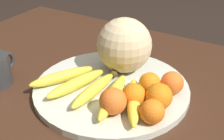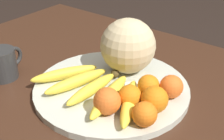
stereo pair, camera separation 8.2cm
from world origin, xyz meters
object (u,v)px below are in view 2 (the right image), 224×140
(orange_front_left, at_px, (145,114))
(orange_front_right, at_px, (148,86))
(orange_mid_center, at_px, (107,101))
(produce_tag, at_px, (135,91))
(orange_back_right, at_px, (155,99))
(orange_back_left, at_px, (171,87))
(melon, at_px, (128,46))
(fruit_bowl, at_px, (112,88))
(ceramic_mug, at_px, (3,64))
(banana_bunch, at_px, (94,88))
(orange_top_small, at_px, (130,96))
(kitchen_table, at_px, (114,117))

(orange_front_left, height_order, orange_front_right, orange_front_left)
(orange_mid_center, distance_m, produce_tag, 0.12)
(orange_mid_center, relative_size, orange_back_right, 1.00)
(orange_mid_center, relative_size, orange_back_left, 1.09)
(melon, bearing_deg, orange_back_left, 165.14)
(fruit_bowl, bearing_deg, melon, -79.61)
(orange_front_right, relative_size, orange_back_left, 0.94)
(fruit_bowl, xyz_separation_m, produce_tag, (-0.07, -0.02, 0.01))
(fruit_bowl, height_order, produce_tag, produce_tag)
(orange_front_left, bearing_deg, orange_mid_center, 10.06)
(melon, height_order, orange_back_right, melon)
(orange_mid_center, height_order, orange_back_right, same)
(fruit_bowl, relative_size, orange_mid_center, 6.40)
(ceramic_mug, bearing_deg, fruit_bowl, -155.95)
(orange_front_right, bearing_deg, orange_front_left, 117.89)
(melon, height_order, orange_back_left, melon)
(fruit_bowl, relative_size, banana_bunch, 1.24)
(orange_front_right, relative_size, produce_tag, 0.57)
(orange_front_left, relative_size, orange_top_small, 0.99)
(fruit_bowl, xyz_separation_m, orange_front_right, (-0.10, -0.02, 0.04))
(banana_bunch, distance_m, produce_tag, 0.11)
(orange_front_right, bearing_deg, fruit_bowl, 13.47)
(fruit_bowl, distance_m, orange_front_right, 0.11)
(orange_back_left, distance_m, ceramic_mug, 0.48)
(orange_mid_center, xyz_separation_m, orange_top_small, (-0.03, -0.05, -0.00))
(orange_front_right, height_order, orange_mid_center, orange_mid_center)
(kitchen_table, height_order, orange_top_small, orange_top_small)
(orange_back_left, relative_size, orange_top_small, 1.04)
(ceramic_mug, bearing_deg, orange_back_left, -157.52)
(melon, xyz_separation_m, orange_top_small, (-0.11, 0.14, -0.05))
(kitchen_table, height_order, orange_back_right, orange_back_right)
(fruit_bowl, distance_m, orange_front_left, 0.18)
(fruit_bowl, bearing_deg, orange_back_right, 170.17)
(banana_bunch, xyz_separation_m, orange_back_left, (-0.16, -0.11, 0.01))
(orange_back_left, bearing_deg, banana_bunch, 33.79)
(orange_front_left, xyz_separation_m, produce_tag, (0.09, -0.10, -0.03))
(orange_front_right, xyz_separation_m, orange_top_small, (0.01, 0.07, 0.00))
(fruit_bowl, height_order, melon, melon)
(orange_front_left, bearing_deg, kitchen_table, -31.16)
(orange_front_left, distance_m, orange_top_small, 0.07)
(banana_bunch, bearing_deg, orange_back_right, 101.58)
(produce_tag, bearing_deg, orange_mid_center, 131.88)
(kitchen_table, relative_size, melon, 8.54)
(orange_front_left, height_order, produce_tag, orange_front_left)
(kitchen_table, bearing_deg, orange_top_small, 147.48)
(melon, distance_m, orange_front_left, 0.26)
(banana_bunch, relative_size, orange_back_left, 5.62)
(produce_tag, bearing_deg, orange_back_right, -163.38)
(fruit_bowl, bearing_deg, banana_bunch, 76.59)
(kitchen_table, relative_size, fruit_bowl, 3.21)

